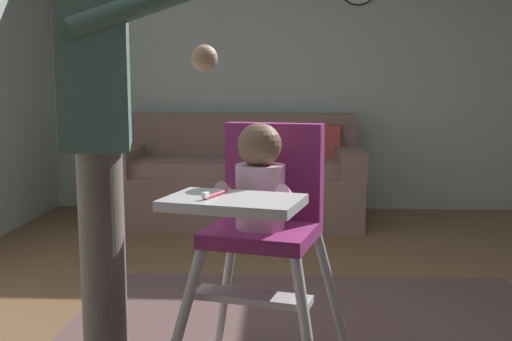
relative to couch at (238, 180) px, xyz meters
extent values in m
cube|color=#AFBEB3|center=(0.45, 0.52, 0.95)|extent=(5.08, 0.06, 2.57)
cube|color=#7F6257|center=(-0.01, -0.06, -0.13)|extent=(1.95, 0.84, 0.40)
cube|color=#7F6257|center=(-0.01, 0.27, 0.30)|extent=(1.95, 0.22, 0.46)
cube|color=#7F6257|center=(-0.89, -0.06, 0.17)|extent=(0.20, 0.84, 0.20)
cube|color=#7F6257|center=(0.88, -0.06, 0.17)|extent=(0.20, 0.84, 0.20)
cube|color=#84645D|center=(-0.43, -0.11, 0.12)|extent=(0.76, 0.60, 0.11)
cube|color=#84645D|center=(0.41, -0.11, 0.12)|extent=(0.76, 0.60, 0.11)
cube|color=#B24238|center=(0.67, 0.14, 0.27)|extent=(0.35, 0.15, 0.34)
cylinder|color=silver|center=(0.01, -2.85, -0.06)|extent=(0.20, 0.13, 0.56)
cylinder|color=silver|center=(0.13, -2.42, -0.06)|extent=(0.13, 0.20, 0.56)
cylinder|color=silver|center=(0.55, -2.54, -0.06)|extent=(0.20, 0.13, 0.56)
cube|color=#902A6B|center=(0.28, -2.69, 0.24)|extent=(0.44, 0.44, 0.05)
cube|color=#902A6B|center=(0.32, -2.55, 0.44)|extent=(0.37, 0.16, 0.35)
cube|color=silver|center=(0.20, -2.97, 0.40)|extent=(0.45, 0.36, 0.03)
cube|color=silver|center=(0.25, -2.80, 0.04)|extent=(0.41, 0.20, 0.02)
cylinder|color=#DDAAC1|center=(0.28, -2.71, 0.37)|extent=(0.21, 0.21, 0.22)
sphere|color=brown|center=(0.27, -2.72, 0.55)|extent=(0.15, 0.15, 0.15)
cylinder|color=#DDAAC1|center=(0.16, -2.72, 0.39)|extent=(0.08, 0.15, 0.10)
cylinder|color=#DDAAC1|center=(0.37, -2.78, 0.39)|extent=(0.08, 0.15, 0.10)
cylinder|color=#CC384C|center=(0.15, -2.96, 0.43)|extent=(0.06, 0.12, 0.01)
cube|color=white|center=(0.13, -3.01, 0.43)|extent=(0.02, 0.03, 0.02)
cylinder|color=#68615B|center=(-0.23, -2.88, 0.11)|extent=(0.14, 0.14, 0.88)
cylinder|color=#68615B|center=(-0.26, -2.76, 0.11)|extent=(0.14, 0.14, 0.88)
cube|color=#49695E|center=(-0.24, -2.82, 0.84)|extent=(0.29, 0.44, 0.58)
cylinder|color=#49695E|center=(-0.04, -2.95, 0.99)|extent=(0.48, 0.18, 0.23)
sphere|color=tan|center=(0.12, -2.92, 0.83)|extent=(0.08, 0.08, 0.08)
cylinder|color=#49695E|center=(-0.30, -2.58, 0.84)|extent=(0.07, 0.07, 0.52)
sphere|color=green|center=(-0.76, -1.28, -0.24)|extent=(0.17, 0.17, 0.17)
camera|label=1|loc=(0.34, -4.68, 0.74)|focal=40.93mm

